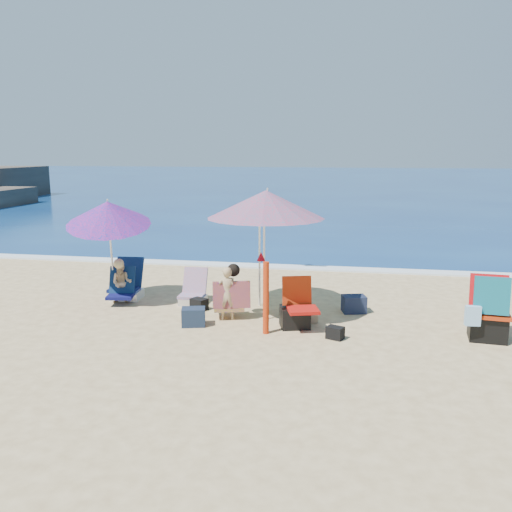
% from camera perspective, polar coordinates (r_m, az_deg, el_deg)
% --- Properties ---
extents(ground, '(120.00, 120.00, 0.00)m').
position_cam_1_polar(ground, '(9.01, 0.74, -8.16)').
color(ground, '#D8BC84').
rests_on(ground, ground).
extents(sea, '(120.00, 80.00, 0.12)m').
position_cam_1_polar(sea, '(53.49, 8.90, 7.75)').
color(sea, navy).
rests_on(sea, ground).
extents(foam, '(120.00, 0.50, 0.04)m').
position_cam_1_polar(foam, '(13.88, 4.26, -1.21)').
color(foam, white).
rests_on(foam, ground).
extents(umbrella_turquoise, '(2.22, 2.22, 2.33)m').
position_cam_1_polar(umbrella_turquoise, '(9.33, 1.04, 5.45)').
color(umbrella_turquoise, silver).
rests_on(umbrella_turquoise, ground).
extents(umbrella_striped, '(2.14, 2.14, 2.19)m').
position_cam_1_polar(umbrella_striped, '(10.18, 0.52, 5.15)').
color(umbrella_striped, white).
rests_on(umbrella_striped, ground).
extents(umbrella_blue, '(2.05, 2.09, 2.19)m').
position_cam_1_polar(umbrella_blue, '(10.69, -15.30, 4.38)').
color(umbrella_blue, silver).
rests_on(umbrella_blue, ground).
extents(furled_umbrella, '(0.27, 0.35, 1.33)m').
position_cam_1_polar(furled_umbrella, '(8.85, 0.95, -3.57)').
color(furled_umbrella, '#B12D0C').
rests_on(furled_umbrella, ground).
extents(chair_navy, '(0.65, 0.74, 0.79)m').
position_cam_1_polar(chair_navy, '(11.37, -13.42, -3.27)').
color(chair_navy, '#0B1440').
rests_on(chair_navy, ground).
extents(chair_rainbow, '(0.52, 0.61, 0.68)m').
position_cam_1_polar(chair_rainbow, '(10.74, -6.61, -4.04)').
color(chair_rainbow, '#D8694C').
rests_on(chair_rainbow, ground).
extents(camp_chair_left, '(0.75, 0.76, 0.87)m').
position_cam_1_polar(camp_chair_left, '(9.27, 4.23, -5.95)').
color(camp_chair_left, '#A7120B').
rests_on(camp_chair_left, ground).
extents(camp_chair_right, '(0.74, 0.69, 1.07)m').
position_cam_1_polar(camp_chair_right, '(9.37, 23.21, -5.86)').
color(camp_chair_right, '#AE2B0C').
rests_on(camp_chair_right, ground).
extents(person_center, '(0.75, 0.60, 0.97)m').
position_cam_1_polar(person_center, '(9.65, -2.85, -3.95)').
color(person_center, tan).
rests_on(person_center, ground).
extents(person_left, '(0.61, 0.67, 0.91)m').
position_cam_1_polar(person_left, '(10.95, -13.95, -2.74)').
color(person_left, tan).
rests_on(person_left, ground).
extents(bag_navy_a, '(0.46, 0.38, 0.31)m').
position_cam_1_polar(bag_navy_a, '(9.42, -6.60, -6.38)').
color(bag_navy_a, '#192538').
rests_on(bag_navy_a, ground).
extents(bag_black_a, '(0.36, 0.32, 0.22)m').
position_cam_1_polar(bag_black_a, '(10.33, -6.01, -5.06)').
color(bag_black_a, black).
rests_on(bag_black_a, ground).
extents(bag_tan, '(0.31, 0.27, 0.22)m').
position_cam_1_polar(bag_tan, '(9.61, 5.67, -6.30)').
color(bag_tan, tan).
rests_on(bag_tan, ground).
extents(bag_navy_b, '(0.49, 0.41, 0.31)m').
position_cam_1_polar(bag_navy_b, '(10.27, 10.26, -4.99)').
color(bag_navy_b, '#192037').
rests_on(bag_navy_b, ground).
extents(bag_black_b, '(0.31, 0.27, 0.20)m').
position_cam_1_polar(bag_black_b, '(8.84, 8.33, -7.99)').
color(bag_black_b, black).
rests_on(bag_black_b, ground).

